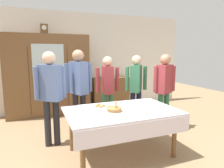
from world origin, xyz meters
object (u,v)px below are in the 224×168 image
at_px(wall_cabinet, 48,75).
at_px(bread_basket, 114,109).
at_px(person_near_right_end, 50,90).
at_px(dining_table, 122,116).
at_px(tea_cup_front_edge, 145,113).
at_px(spoon_mid_left, 134,102).
at_px(tea_cup_near_left, 141,103).
at_px(person_behind_table_left, 79,84).
at_px(bookshelf_low, 111,93).
at_px(person_behind_table_right, 164,85).
at_px(person_by_cabinet, 108,85).
at_px(tea_cup_back_edge, 127,105).
at_px(spoon_far_left, 84,107).
at_px(mantel_clock, 44,29).
at_px(pastry_plate, 100,106).
at_px(person_beside_shelf, 136,84).
at_px(tea_cup_mid_left, 81,110).
at_px(book_stack, 110,77).

xyz_separation_m(wall_cabinet, bread_basket, (0.77, -2.58, -0.27)).
bearing_deg(person_near_right_end, dining_table, -36.80).
relative_size(tea_cup_front_edge, spoon_mid_left, 1.09).
height_order(tea_cup_near_left, person_behind_table_left, person_behind_table_left).
height_order(bookshelf_low, person_behind_table_right, person_behind_table_right).
xyz_separation_m(dining_table, person_near_right_end, (-1.00, 0.75, 0.36)).
relative_size(wall_cabinet, person_by_cabinet, 1.35).
xyz_separation_m(dining_table, tea_cup_near_left, (0.45, 0.21, 0.12)).
xyz_separation_m(tea_cup_back_edge, spoon_far_left, (-0.67, 0.23, -0.02)).
xyz_separation_m(tea_cup_front_edge, person_behind_table_right, (1.05, 1.00, 0.20)).
relative_size(dining_table, spoon_far_left, 14.40).
bearing_deg(mantel_clock, spoon_mid_left, -58.79).
bearing_deg(pastry_plate, person_beside_shelf, 35.80).
height_order(tea_cup_near_left, tea_cup_front_edge, same).
distance_m(bread_basket, person_near_right_end, 1.16).
height_order(person_beside_shelf, person_behind_table_left, person_behind_table_left).
height_order(wall_cabinet, spoon_mid_left, wall_cabinet).
bearing_deg(bookshelf_low, person_by_cabinet, -113.25).
relative_size(wall_cabinet, spoon_far_left, 17.36).
height_order(pastry_plate, person_beside_shelf, person_beside_shelf).
bearing_deg(bread_basket, tea_cup_mid_left, 163.15).
distance_m(spoon_mid_left, person_by_cabinet, 0.87).
bearing_deg(pastry_plate, mantel_clock, 106.66).
height_order(bookshelf_low, person_by_cabinet, person_by_cabinet).
xyz_separation_m(wall_cabinet, tea_cup_mid_left, (0.29, -2.43, -0.28)).
distance_m(wall_cabinet, tea_cup_front_edge, 3.13).
bearing_deg(tea_cup_front_edge, bread_basket, 135.76).
bearing_deg(mantel_clock, tea_cup_front_edge, -68.30).
distance_m(dining_table, tea_cup_front_edge, 0.40).
height_order(dining_table, tea_cup_mid_left, tea_cup_mid_left).
bearing_deg(tea_cup_front_edge, tea_cup_near_left, 65.33).
height_order(book_stack, tea_cup_mid_left, book_stack).
xyz_separation_m(wall_cabinet, spoon_mid_left, (1.29, -2.22, -0.30)).
bearing_deg(tea_cup_mid_left, tea_cup_front_edge, -30.14).
xyz_separation_m(tea_cup_back_edge, person_near_right_end, (-1.17, 0.56, 0.24)).
bearing_deg(mantel_clock, person_by_cabinet, -50.23).
relative_size(spoon_mid_left, person_beside_shelf, 0.08).
distance_m(tea_cup_back_edge, bread_basket, 0.35).
bearing_deg(book_stack, bread_basket, -109.85).
bearing_deg(tea_cup_back_edge, person_near_right_end, 154.55).
xyz_separation_m(tea_cup_near_left, person_behind_table_right, (0.81, 0.47, 0.20)).
height_order(book_stack, spoon_far_left, book_stack).
bearing_deg(tea_cup_near_left, wall_cabinet, 119.54).
height_order(tea_cup_near_left, person_behind_table_right, person_behind_table_right).
bearing_deg(wall_cabinet, spoon_far_left, -79.45).
xyz_separation_m(tea_cup_back_edge, person_behind_table_left, (-0.62, 0.85, 0.26)).
height_order(dining_table, person_by_cabinet, person_by_cabinet).
relative_size(spoon_mid_left, person_behind_table_right, 0.08).
bearing_deg(spoon_mid_left, person_by_cabinet, 102.90).
distance_m(spoon_mid_left, person_behind_table_right, 0.94).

